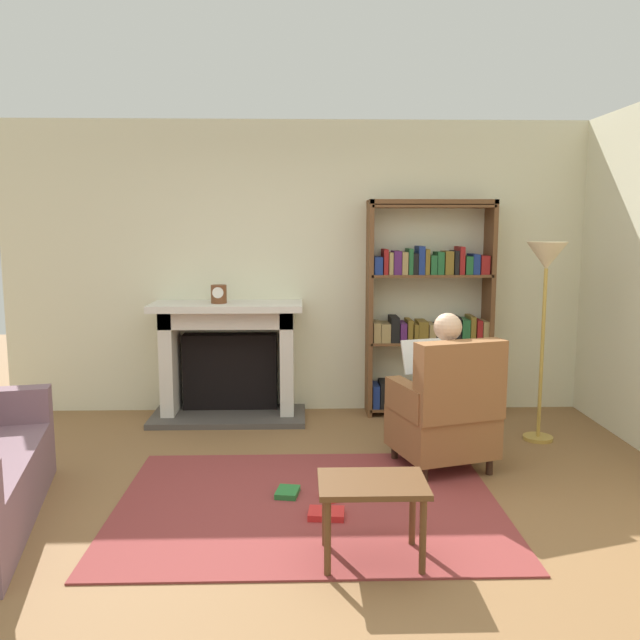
% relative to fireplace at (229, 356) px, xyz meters
% --- Properties ---
extents(ground, '(14.00, 14.00, 0.00)m').
position_rel_fireplace_xyz_m(ground, '(0.70, -2.30, -0.57)').
color(ground, brown).
extents(back_wall, '(5.60, 0.10, 2.70)m').
position_rel_fireplace_xyz_m(back_wall, '(0.70, 0.25, 0.78)').
color(back_wall, beige).
rests_on(back_wall, ground).
extents(area_rug, '(2.40, 1.80, 0.01)m').
position_rel_fireplace_xyz_m(area_rug, '(0.70, -2.00, -0.56)').
color(area_rug, brown).
rests_on(area_rug, ground).
extents(fireplace, '(1.39, 0.64, 1.06)m').
position_rel_fireplace_xyz_m(fireplace, '(0.00, 0.00, 0.00)').
color(fireplace, '#4C4742').
rests_on(fireplace, ground).
extents(mantel_clock, '(0.14, 0.14, 0.16)m').
position_rel_fireplace_xyz_m(mantel_clock, '(-0.07, -0.10, 0.58)').
color(mantel_clock, brown).
rests_on(mantel_clock, fireplace).
extents(bookshelf, '(1.14, 0.32, 1.98)m').
position_rel_fireplace_xyz_m(bookshelf, '(1.84, 0.04, 0.36)').
color(bookshelf, brown).
rests_on(bookshelf, ground).
extents(armchair_reading, '(0.79, 0.78, 0.97)m').
position_rel_fireplace_xyz_m(armchair_reading, '(1.70, -1.42, -0.14)').
color(armchair_reading, '#331E14').
rests_on(armchair_reading, ground).
extents(seated_reader, '(0.47, 0.59, 1.14)m').
position_rel_fireplace_xyz_m(seated_reader, '(1.66, -1.31, 0.06)').
color(seated_reader, white).
rests_on(seated_reader, ground).
extents(side_table, '(0.56, 0.39, 0.44)m').
position_rel_fireplace_xyz_m(side_table, '(1.03, -2.70, -0.20)').
color(side_table, brown).
rests_on(side_table, ground).
extents(scattered_books, '(0.51, 0.52, 0.04)m').
position_rel_fireplace_xyz_m(scattered_books, '(0.76, -2.02, -0.53)').
color(scattered_books, '#267233').
rests_on(scattered_books, area_rug).
extents(floor_lamp, '(0.32, 0.32, 1.62)m').
position_rel_fireplace_xyz_m(floor_lamp, '(2.61, -0.77, 0.80)').
color(floor_lamp, '#B7933F').
rests_on(floor_lamp, ground).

